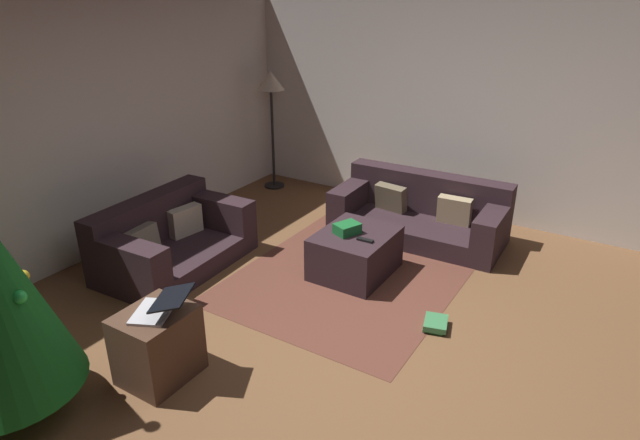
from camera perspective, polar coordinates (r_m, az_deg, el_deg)
name	(u,v)px	position (r m, az deg, el deg)	size (l,w,h in m)	color
ground_plane	(353,346)	(4.44, 3.46, -13.05)	(6.40, 6.40, 0.00)	brown
rear_partition	(73,133)	(5.90, -24.37, 8.30)	(6.40, 0.12, 2.60)	silver
corner_partition	(487,110)	(6.65, 17.06, 10.90)	(0.12, 6.40, 2.60)	silver
couch_left	(168,240)	(5.69, -15.57, -2.01)	(1.54, 0.97, 0.68)	#2D1E23
couch_right	(421,213)	(6.24, 10.48, 0.70)	(0.90, 1.90, 0.68)	#2D1E23
ottoman	(355,253)	(5.36, 3.69, -3.47)	(0.81, 0.67, 0.43)	#2D1E23
gift_box	(347,228)	(5.23, 2.85, -0.89)	(0.23, 0.17, 0.10)	#19662D
tv_remote	(365,240)	(5.10, 4.74, -2.10)	(0.05, 0.16, 0.02)	black
side_table	(158,345)	(4.17, -16.60, -12.41)	(0.52, 0.44, 0.54)	#4C3323
laptop	(160,307)	(3.97, -16.38, -8.69)	(0.47, 0.49, 0.17)	silver
book_stack	(435,324)	(4.72, 11.96, -10.56)	(0.28, 0.24, 0.08)	#387A47
corner_lamp	(271,90)	(7.39, -5.14, 13.41)	(0.36, 0.36, 1.59)	black
area_rug	(355,272)	(5.46, 3.64, -5.46)	(2.60, 2.00, 0.01)	brown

